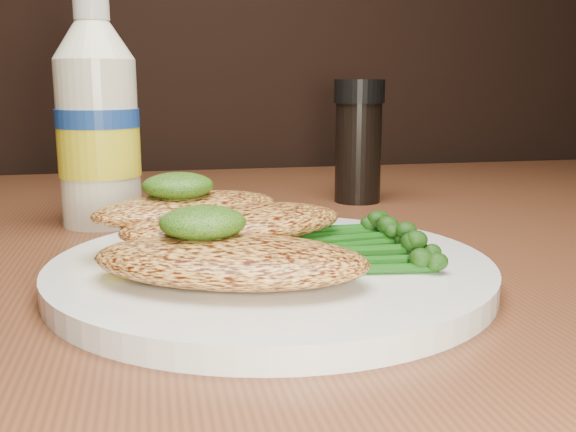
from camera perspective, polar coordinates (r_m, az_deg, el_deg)
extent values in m
cylinder|color=white|center=(0.42, -1.47, -4.74)|extent=(0.28, 0.28, 0.01)
ellipsoid|color=#EBA84A|center=(0.37, -5.06, -3.83)|extent=(0.18, 0.13, 0.03)
ellipsoid|color=#EBA84A|center=(0.42, -4.63, -0.67)|extent=(0.16, 0.11, 0.02)
ellipsoid|color=#EBA84A|center=(0.44, -8.67, 0.65)|extent=(0.14, 0.11, 0.02)
ellipsoid|color=#103608|center=(0.38, -7.41, -0.57)|extent=(0.05, 0.05, 0.02)
ellipsoid|color=#103608|center=(0.44, -9.55, 2.60)|extent=(0.05, 0.04, 0.02)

